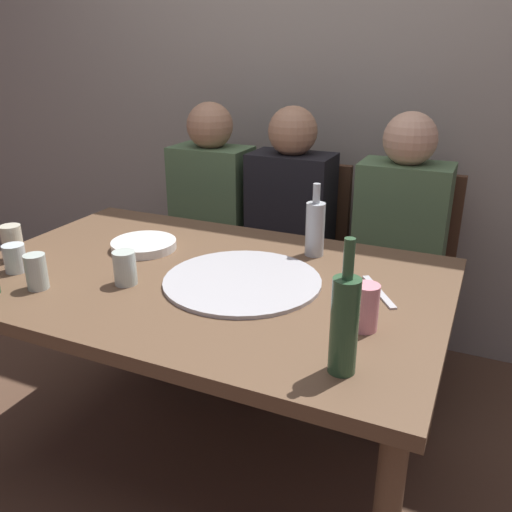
{
  "coord_description": "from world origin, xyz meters",
  "views": [
    {
      "loc": [
        0.78,
        -1.32,
        1.4
      ],
      "look_at": [
        0.14,
        0.1,
        0.78
      ],
      "focal_mm": 37.48,
      "sensor_mm": 36.0,
      "label": 1
    }
  ],
  "objects_px": {
    "wine_glass": "(15,258)",
    "short_glass": "(36,272)",
    "dining_table": "(203,296)",
    "wine_bottle": "(344,323)",
    "tumbler_far": "(12,243)",
    "soda_can": "(366,307)",
    "chair_right": "(399,265)",
    "pizza_tray": "(242,281)",
    "chair_left": "(219,237)",
    "table_knife": "(379,292)",
    "guest_by_wall": "(395,249)",
    "chair_middle": "(294,249)",
    "guest_in_beanie": "(283,233)",
    "beer_bottle": "(315,228)",
    "plate_stack": "(144,245)",
    "tumbler_near": "(125,268)",
    "guest_in_sweater": "(203,221)"
  },
  "relations": [
    {
      "from": "beer_bottle",
      "to": "chair_middle",
      "type": "distance_m",
      "value": 0.71
    },
    {
      "from": "chair_middle",
      "to": "guest_by_wall",
      "type": "relative_size",
      "value": 0.77
    },
    {
      "from": "guest_in_sweater",
      "to": "guest_by_wall",
      "type": "height_order",
      "value": "same"
    },
    {
      "from": "chair_middle",
      "to": "chair_right",
      "type": "xyz_separation_m",
      "value": [
        0.48,
        0.0,
        0.0
      ]
    },
    {
      "from": "tumbler_near",
      "to": "chair_right",
      "type": "bearing_deg",
      "value": 58.05
    },
    {
      "from": "chair_middle",
      "to": "guest_in_sweater",
      "type": "bearing_deg",
      "value": 20.83
    },
    {
      "from": "tumbler_far",
      "to": "soda_can",
      "type": "distance_m",
      "value": 1.18
    },
    {
      "from": "short_glass",
      "to": "soda_can",
      "type": "bearing_deg",
      "value": 9.41
    },
    {
      "from": "chair_middle",
      "to": "guest_by_wall",
      "type": "bearing_deg",
      "value": 162.65
    },
    {
      "from": "beer_bottle",
      "to": "table_knife",
      "type": "height_order",
      "value": "beer_bottle"
    },
    {
      "from": "chair_middle",
      "to": "guest_in_sweater",
      "type": "xyz_separation_m",
      "value": [
        -0.4,
        -0.15,
        0.13
      ]
    },
    {
      "from": "dining_table",
      "to": "guest_by_wall",
      "type": "xyz_separation_m",
      "value": [
        0.47,
        0.73,
        -0.02
      ]
    },
    {
      "from": "table_knife",
      "to": "chair_left",
      "type": "height_order",
      "value": "chair_left"
    },
    {
      "from": "wine_glass",
      "to": "guest_in_beanie",
      "type": "xyz_separation_m",
      "value": [
        0.53,
        0.95,
        -0.14
      ]
    },
    {
      "from": "chair_middle",
      "to": "short_glass",
      "type": "bearing_deg",
      "value": 72.15
    },
    {
      "from": "tumbler_near",
      "to": "tumbler_far",
      "type": "bearing_deg",
      "value": 179.0
    },
    {
      "from": "dining_table",
      "to": "tumbler_far",
      "type": "relative_size",
      "value": 12.64
    },
    {
      "from": "wine_bottle",
      "to": "soda_can",
      "type": "height_order",
      "value": "wine_bottle"
    },
    {
      "from": "wine_glass",
      "to": "chair_middle",
      "type": "relative_size",
      "value": 0.1
    },
    {
      "from": "table_knife",
      "to": "guest_in_sweater",
      "type": "relative_size",
      "value": 0.19
    },
    {
      "from": "soda_can",
      "to": "guest_in_sweater",
      "type": "bearing_deg",
      "value": 138.11
    },
    {
      "from": "chair_right",
      "to": "guest_by_wall",
      "type": "distance_m",
      "value": 0.2
    },
    {
      "from": "chair_right",
      "to": "guest_in_sweater",
      "type": "relative_size",
      "value": 0.77
    },
    {
      "from": "dining_table",
      "to": "soda_can",
      "type": "relative_size",
      "value": 12.21
    },
    {
      "from": "pizza_tray",
      "to": "table_knife",
      "type": "distance_m",
      "value": 0.4
    },
    {
      "from": "wine_bottle",
      "to": "guest_by_wall",
      "type": "height_order",
      "value": "guest_by_wall"
    },
    {
      "from": "wine_glass",
      "to": "chair_left",
      "type": "xyz_separation_m",
      "value": [
        0.14,
        1.1,
        -0.26
      ]
    },
    {
      "from": "guest_in_beanie",
      "to": "chair_right",
      "type": "bearing_deg",
      "value": -162.65
    },
    {
      "from": "soda_can",
      "to": "table_knife",
      "type": "relative_size",
      "value": 0.55
    },
    {
      "from": "short_glass",
      "to": "chair_middle",
      "type": "relative_size",
      "value": 0.12
    },
    {
      "from": "pizza_tray",
      "to": "wine_bottle",
      "type": "height_order",
      "value": "wine_bottle"
    },
    {
      "from": "dining_table",
      "to": "wine_bottle",
      "type": "xyz_separation_m",
      "value": [
        0.54,
        -0.33,
        0.19
      ]
    },
    {
      "from": "wine_bottle",
      "to": "tumbler_far",
      "type": "height_order",
      "value": "wine_bottle"
    },
    {
      "from": "pizza_tray",
      "to": "guest_in_beanie",
      "type": "relative_size",
      "value": 0.41
    },
    {
      "from": "short_glass",
      "to": "guest_in_beanie",
      "type": "relative_size",
      "value": 0.09
    },
    {
      "from": "chair_left",
      "to": "guest_by_wall",
      "type": "relative_size",
      "value": 0.77
    },
    {
      "from": "guest_by_wall",
      "to": "wine_bottle",
      "type": "bearing_deg",
      "value": 93.97
    },
    {
      "from": "beer_bottle",
      "to": "short_glass",
      "type": "bearing_deg",
      "value": -137.85
    },
    {
      "from": "soda_can",
      "to": "chair_right",
      "type": "distance_m",
      "value": 1.05
    },
    {
      "from": "chair_left",
      "to": "short_glass",
      "type": "bearing_deg",
      "value": 91.13
    },
    {
      "from": "short_glass",
      "to": "guest_in_sweater",
      "type": "xyz_separation_m",
      "value": [
        -0.02,
        1.01,
        -0.15
      ]
    },
    {
      "from": "beer_bottle",
      "to": "chair_middle",
      "type": "height_order",
      "value": "beer_bottle"
    },
    {
      "from": "pizza_tray",
      "to": "short_glass",
      "type": "xyz_separation_m",
      "value": [
        -0.53,
        -0.28,
        0.05
      ]
    },
    {
      "from": "chair_middle",
      "to": "guest_by_wall",
      "type": "distance_m",
      "value": 0.52
    },
    {
      "from": "dining_table",
      "to": "chair_right",
      "type": "xyz_separation_m",
      "value": [
        0.47,
        0.88,
        -0.15
      ]
    },
    {
      "from": "tumbler_far",
      "to": "pizza_tray",
      "type": "bearing_deg",
      "value": 10.43
    },
    {
      "from": "wine_glass",
      "to": "short_glass",
      "type": "distance_m",
      "value": 0.17
    },
    {
      "from": "wine_bottle",
      "to": "tumbler_far",
      "type": "relative_size",
      "value": 2.63
    },
    {
      "from": "wine_glass",
      "to": "plate_stack",
      "type": "distance_m",
      "value": 0.42
    },
    {
      "from": "wine_glass",
      "to": "guest_in_beanie",
      "type": "bearing_deg",
      "value": 60.51
    }
  ]
}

